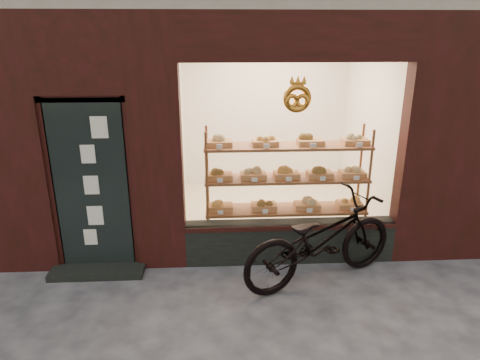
{
  "coord_description": "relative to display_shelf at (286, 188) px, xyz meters",
  "views": [
    {
      "loc": [
        -0.48,
        -2.88,
        2.85
      ],
      "look_at": [
        -0.21,
        2.0,
        1.18
      ],
      "focal_mm": 32.0,
      "sensor_mm": 36.0,
      "label": 1
    }
  ],
  "objects": [
    {
      "name": "display_shelf",
      "position": [
        0.0,
        0.0,
        0.0
      ],
      "size": [
        2.2,
        0.45,
        1.7
      ],
      "color": "brown",
      "rests_on": "ground"
    },
    {
      "name": "bicycle",
      "position": [
        0.28,
        -0.93,
        -0.32
      ],
      "size": [
        2.18,
        1.47,
        1.08
      ],
      "primitive_type": "imported",
      "rotation": [
        0.0,
        0.0,
        1.98
      ],
      "color": "black",
      "rests_on": "ground"
    }
  ]
}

